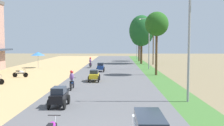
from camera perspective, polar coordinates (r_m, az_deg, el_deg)
parked_motorbike_fifth at (r=32.23m, az=-19.23°, el=-2.06°), size 1.80×0.54×0.94m
vendor_umbrella at (r=43.45m, az=-15.76°, el=1.94°), size 2.20×2.20×2.52m
median_tree_nearest at (r=32.86m, az=9.67°, el=8.25°), size 2.85×2.85×7.76m
median_tree_second at (r=50.34m, az=6.42°, el=6.95°), size 4.65×4.65×9.20m
median_tree_third at (r=57.36m, az=5.90°, el=5.53°), size 3.35×3.35×6.96m
streetlamp_near at (r=18.30m, az=16.41°, el=6.50°), size 3.16×0.20×8.20m
streetlamp_mid at (r=39.93m, az=8.04°, el=5.02°), size 3.16×0.20×7.70m
streetlamp_far at (r=54.17m, az=6.21°, el=4.55°), size 3.16×0.20×7.14m
streetlamp_farthest at (r=64.03m, az=5.43°, el=4.50°), size 3.16×0.20×7.08m
utility_pole_near at (r=49.51m, az=8.95°, el=5.31°), size 1.80×0.20×9.38m
car_hatchback_black at (r=16.73m, az=-11.42°, el=-7.03°), size 1.04×2.00×1.23m
car_sedan_yellow at (r=27.17m, az=-3.88°, el=-2.58°), size 1.10×2.26×1.19m
car_hatchback_blue at (r=36.24m, az=-2.50°, el=-0.82°), size 1.04×2.00×1.23m
motorbike_ahead_third at (r=22.58m, az=-8.68°, el=-3.76°), size 0.54×1.80×1.66m
motorbike_ahead_fourth at (r=42.13m, az=-4.70°, el=0.04°), size 0.54×1.80×1.66m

